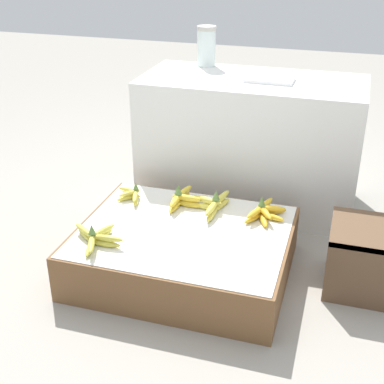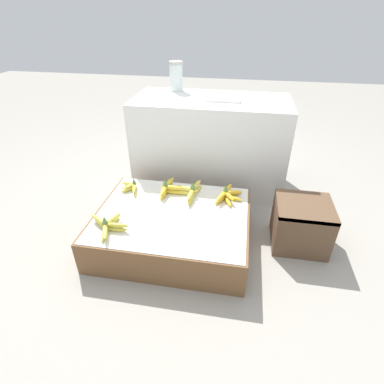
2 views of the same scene
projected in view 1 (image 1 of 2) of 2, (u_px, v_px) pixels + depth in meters
name	position (u px, v px, depth m)	size (l,w,h in m)	color
ground_plane	(184.00, 271.00, 2.43)	(10.00, 10.00, 0.00)	gray
display_platform	(184.00, 251.00, 2.38)	(0.92, 0.74, 0.22)	brown
back_vendor_table	(250.00, 143.00, 2.89)	(1.15, 0.54, 0.70)	white
wooden_crate	(367.00, 258.00, 2.26)	(0.33, 0.31, 0.29)	brown
banana_bunch_front_left	(96.00, 238.00, 2.22)	(0.25, 0.25, 0.10)	gold
banana_bunch_back_left	(132.00, 195.00, 2.58)	(0.14, 0.14, 0.08)	#DBCC4C
banana_bunch_back_midleft	(182.00, 199.00, 2.52)	(0.16, 0.23, 0.11)	gold
banana_bunch_back_midright	(213.00, 204.00, 2.48)	(0.18, 0.27, 0.11)	#DBCC4C
banana_bunch_back_right	(265.00, 212.00, 2.42)	(0.18, 0.24, 0.10)	gold
glass_jar	(206.00, 46.00, 2.94)	(0.11, 0.11, 0.22)	silver
foam_tray_white	(269.00, 80.00, 2.69)	(0.24, 0.14, 0.02)	white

